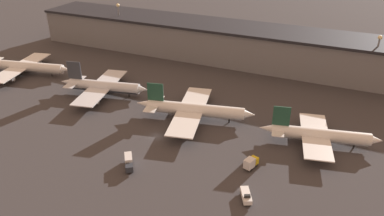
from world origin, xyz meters
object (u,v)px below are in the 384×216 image
Objects in this scene: airplane_1 at (103,86)px; airplane_2 at (194,110)px; airplane_3 at (319,135)px; service_vehicle_3 at (129,162)px; airplane_0 at (23,66)px; service_vehicle_1 at (251,163)px; service_vehicle_2 at (246,196)px.

airplane_2 is (41.50, -3.41, 0.03)m from airplane_1.
airplane_2 is 42.62m from airplane_3.
airplane_3 is at bearing 90.31° from service_vehicle_3.
airplane_3 is at bearing -14.12° from airplane_1.
airplane_2 reaches higher than airplane_3.
airplane_0 is 88.18m from airplane_2.
service_vehicle_1 is at bearing -139.59° from airplane_3.
airplane_2 reaches higher than service_vehicle_1.
airplane_0 is 1.08× the size of airplane_2.
airplane_1 reaches higher than airplane_0.
service_vehicle_2 is 0.89× the size of service_vehicle_3.
airplane_2 is 6.68× the size of service_vehicle_2.
airplane_3 is at bearing 132.24° from service_vehicle_2.
airplane_0 is 91.58m from service_vehicle_3.
airplane_3 reaches higher than service_vehicle_1.
service_vehicle_2 is at bearing -61.09° from airplane_2.
airplane_0 is at bearing 163.70° from airplane_1.
service_vehicle_2 is 35.14m from service_vehicle_3.
service_vehicle_3 is at bearing -156.74° from airplane_3.
service_vehicle_3 is (-32.37, -13.82, -0.15)m from service_vehicle_1.
airplane_3 is 26.43m from service_vehicle_1.
airplane_0 is at bearing -151.54° from service_vehicle_3.
airplane_0 reaches higher than service_vehicle_1.
service_vehicle_3 is at bearing -116.36° from service_vehicle_2.
airplane_1 reaches higher than service_vehicle_1.
airplane_3 reaches higher than service_vehicle_3.
airplane_2 is 5.97× the size of service_vehicle_3.
airplane_3 is (84.10, -2.20, -0.24)m from airplane_1.
airplane_1 is 0.99× the size of airplane_3.
airplane_2 is 33.36m from service_vehicle_1.
service_vehicle_1 reaches higher than service_vehicle_2.
service_vehicle_2 is (2.77, -13.44, -0.58)m from service_vehicle_1.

